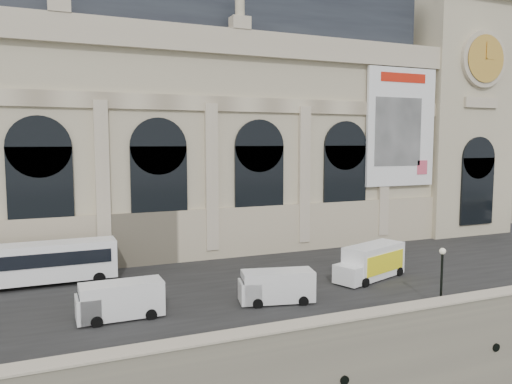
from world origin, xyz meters
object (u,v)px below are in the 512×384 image
Objects in this scene: van_c at (116,301)px; lamp_right at (442,279)px; box_truck at (371,262)px; bus_left at (39,263)px; van_b at (273,287)px.

van_c is 21.71m from lamp_right.
box_truck is at bearing 4.19° from van_c.
bus_left is 2.11× the size of van_b.
bus_left reaches higher than van_c.
bus_left is at bearing 144.39° from van_b.
van_c is (-10.65, 0.96, 0.04)m from van_b.
van_c is at bearing 174.83° from van_b.
van_c is 0.73× the size of box_truck.
bus_left is at bearing 161.57° from box_truck.
van_b is 10.70m from van_c.
van_b is 11.51m from lamp_right.
bus_left is 2.75× the size of lamp_right.
van_c is at bearing -65.18° from bus_left.
box_truck is 8.10m from lamp_right.
van_c is at bearing 162.41° from lamp_right.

